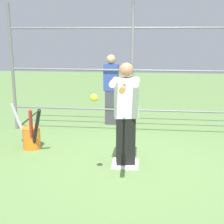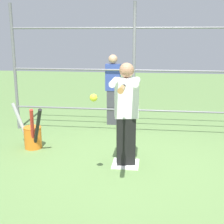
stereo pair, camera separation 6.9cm
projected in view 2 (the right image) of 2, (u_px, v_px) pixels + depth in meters
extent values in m
plane|color=#608447|center=(126.00, 164.00, 4.77)|extent=(24.00, 24.00, 0.00)
cube|color=white|center=(126.00, 164.00, 4.77)|extent=(0.40, 0.40, 0.02)
cylinder|color=slate|center=(134.00, 70.00, 6.01)|extent=(0.06, 0.06, 2.53)
cylinder|color=slate|center=(15.00, 68.00, 6.32)|extent=(0.06, 0.06, 2.53)
cylinder|color=slate|center=(133.00, 110.00, 6.20)|extent=(4.84, 0.04, 0.04)
cylinder|color=slate|center=(134.00, 70.00, 6.01)|extent=(4.84, 0.04, 0.04)
cylinder|color=slate|center=(135.00, 28.00, 5.82)|extent=(4.84, 0.04, 0.04)
cube|color=black|center=(126.00, 141.00, 4.68)|extent=(0.30, 0.22, 0.75)
cube|color=white|center=(126.00, 98.00, 4.52)|extent=(0.37, 0.25, 0.58)
sphere|color=#9E7051|center=(127.00, 70.00, 4.42)|extent=(0.21, 0.21, 0.21)
cylinder|color=white|center=(136.00, 82.00, 4.27)|extent=(0.09, 0.41, 0.09)
cylinder|color=white|center=(114.00, 82.00, 4.25)|extent=(0.09, 0.41, 0.09)
sphere|color=black|center=(124.00, 86.00, 4.07)|extent=(0.05, 0.05, 0.05)
cylinder|color=black|center=(123.00, 87.00, 3.91)|extent=(0.05, 0.32, 0.06)
cylinder|color=#B27F42|center=(122.00, 89.00, 3.52)|extent=(0.09, 0.48, 0.11)
sphere|color=yellow|center=(94.00, 98.00, 3.85)|extent=(0.10, 0.10, 0.10)
cylinder|color=orange|center=(33.00, 138.00, 5.43)|extent=(0.30, 0.30, 0.38)
torus|color=orange|center=(32.00, 127.00, 5.38)|extent=(0.31, 0.31, 0.01)
cylinder|color=#B2B2B7|center=(21.00, 125.00, 5.38)|extent=(0.31, 0.08, 0.78)
cylinder|color=black|center=(37.00, 129.00, 5.14)|extent=(0.35, 0.42, 0.78)
cylinder|color=red|center=(32.00, 129.00, 5.21)|extent=(0.16, 0.28, 0.73)
cube|color=#3F3F47|center=(113.00, 107.00, 6.85)|extent=(0.25, 0.16, 0.76)
cube|color=#334799|center=(113.00, 77.00, 6.69)|extent=(0.32, 0.17, 0.57)
sphere|color=tan|center=(113.00, 59.00, 6.60)|extent=(0.20, 0.20, 0.20)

